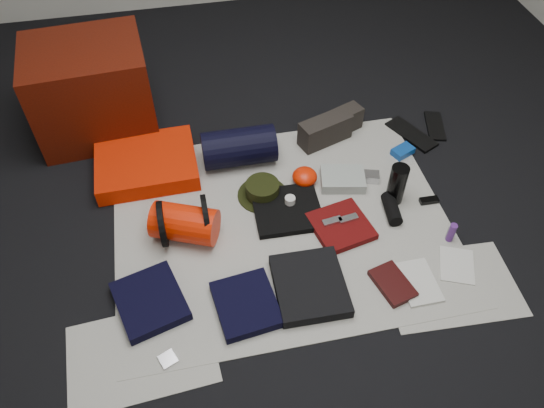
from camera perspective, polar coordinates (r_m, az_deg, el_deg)
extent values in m
cube|color=black|center=(2.59, 1.10, -2.24)|extent=(4.50, 4.50, 0.02)
cube|color=beige|center=(2.58, 1.10, -2.06)|extent=(1.60, 1.30, 0.01)
cube|color=beige|center=(2.27, -13.86, -15.36)|extent=(0.61, 0.44, 0.00)
cube|color=beige|center=(2.49, 18.61, -8.30)|extent=(0.60, 0.43, 0.00)
cube|color=#480F05|center=(3.10, -18.84, 11.53)|extent=(0.65, 0.56, 0.51)
cube|color=red|center=(2.87, -13.36, 4.22)|extent=(0.52, 0.43, 0.09)
cylinder|color=red|center=(2.49, -9.36, -2.07)|extent=(0.34, 0.28, 0.18)
cylinder|color=black|center=(2.48, -11.70, -2.13)|extent=(0.02, 0.22, 0.22)
cylinder|color=black|center=(2.47, -7.13, -1.43)|extent=(0.03, 0.22, 0.22)
cylinder|color=black|center=(2.81, -3.57, 6.12)|extent=(0.39, 0.20, 0.20)
cylinder|color=black|center=(2.69, -1.02, 1.01)|extent=(0.34, 0.34, 0.01)
cylinder|color=black|center=(2.66, -1.03, 1.60)|extent=(0.17, 0.17, 0.08)
cube|color=black|center=(2.96, 5.74, 7.89)|extent=(0.32, 0.20, 0.15)
cube|color=black|center=(3.04, 7.30, 8.74)|extent=(0.28, 0.19, 0.13)
cube|color=black|center=(3.13, 14.74, 7.27)|extent=(0.24, 0.33, 0.02)
cube|color=black|center=(3.23, 17.11, 8.03)|extent=(0.15, 0.27, 0.01)
cube|color=black|center=(2.35, -12.98, -10.15)|extent=(0.34, 0.37, 0.05)
cube|color=black|center=(2.29, -2.80, -10.73)|extent=(0.28, 0.32, 0.04)
cube|color=black|center=(2.33, 4.08, -8.76)|extent=(0.31, 0.35, 0.05)
cube|color=black|center=(2.61, 1.65, -0.62)|extent=(0.33, 0.31, 0.03)
cube|color=#520909|center=(2.56, 7.42, -2.38)|extent=(0.31, 0.31, 0.03)
ellipsoid|color=red|center=(2.73, 3.53, 2.95)|extent=(0.15, 0.15, 0.08)
cube|color=gray|center=(2.76, 7.60, 2.68)|extent=(0.25, 0.21, 0.06)
cylinder|color=black|center=(2.67, 13.30, 2.09)|extent=(0.12, 0.12, 0.22)
cylinder|color=black|center=(2.65, 12.75, -0.49)|extent=(0.09, 0.18, 0.07)
cube|color=#BCBCC1|center=(2.80, 10.34, 2.91)|extent=(0.12, 0.09, 0.04)
cube|color=navy|center=(2.99, 13.88, 5.54)|extent=(0.14, 0.12, 0.04)
cylinder|color=#4F2370|center=(2.61, 18.74, -2.92)|extent=(0.04, 0.04, 0.10)
cylinder|color=#ABB0AB|center=(2.62, 18.59, -2.90)|extent=(0.03, 0.03, 0.08)
cube|color=black|center=(2.41, 12.84, -8.36)|extent=(0.18, 0.23, 0.03)
cube|color=beige|center=(2.45, 15.42, -8.11)|extent=(0.16, 0.23, 0.01)
cube|color=beige|center=(2.56, 19.27, -6.23)|extent=(0.21, 0.24, 0.01)
cube|color=black|center=(2.77, 16.52, 0.37)|extent=(0.09, 0.04, 0.02)
cube|color=#BCBCC1|center=(2.22, -11.13, -16.06)|extent=(0.08, 0.08, 0.01)
cylinder|color=beige|center=(2.61, 1.95, 0.42)|extent=(0.05, 0.05, 0.04)
cube|color=#BCBCC1|center=(2.54, 6.49, -1.83)|extent=(0.10, 0.05, 0.01)
cube|color=#BCBCC1|center=(2.56, 8.20, -1.55)|extent=(0.10, 0.05, 0.01)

